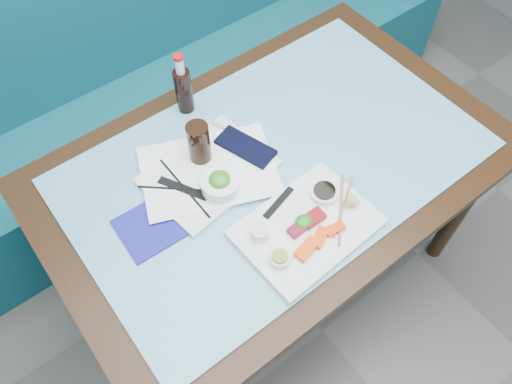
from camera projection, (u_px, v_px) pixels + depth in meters
booth_bench at (153, 93)px, 2.19m from camera, size 3.00×0.56×1.17m
dining_table at (274, 179)px, 1.57m from camera, size 1.40×0.90×0.75m
glass_top at (275, 162)px, 1.50m from camera, size 1.22×0.76×0.01m
sashimi_plate at (307, 228)px, 1.36m from camera, size 0.38×0.28×0.02m
salmon_left at (307, 249)px, 1.30m from camera, size 0.08×0.05×0.02m
salmon_mid at (320, 237)px, 1.32m from camera, size 0.07×0.06×0.02m
salmon_right at (335, 229)px, 1.34m from camera, size 0.06×0.03×0.01m
tuna_left at (298, 229)px, 1.34m from camera, size 0.06×0.04×0.02m
tuna_right at (313, 218)px, 1.35m from camera, size 0.06×0.04×0.02m
seaweed_garnish at (304, 222)px, 1.34m from camera, size 0.06×0.06×0.03m
ramekin_wasabi at (280, 259)px, 1.28m from camera, size 0.07×0.07×0.02m
wasabi_fill at (280, 256)px, 1.27m from camera, size 0.05×0.05×0.01m
ramekin_ginger at (260, 233)px, 1.33m from camera, size 0.06×0.06×0.02m
ginger_fill at (260, 230)px, 1.31m from camera, size 0.06×0.06×0.01m
soy_dish at (324, 192)px, 1.40m from camera, size 0.11×0.11×0.02m
soy_fill at (325, 190)px, 1.39m from camera, size 0.08×0.08×0.01m
lemon_wedge at (355, 201)px, 1.37m from camera, size 0.06×0.05×0.05m
chopstick_sleeve at (279, 202)px, 1.39m from camera, size 0.12×0.05×0.00m
wooden_chopstick_a at (341, 208)px, 1.38m from camera, size 0.17×0.17×0.01m
wooden_chopstick_b at (344, 206)px, 1.38m from camera, size 0.18×0.12×0.01m
serving_tray at (209, 172)px, 1.47m from camera, size 0.39×0.32×0.01m
paper_placemat at (209, 170)px, 1.46m from camera, size 0.46×0.40×0.00m
seaweed_bowl at (220, 185)px, 1.41m from camera, size 0.12×0.12×0.04m
seaweed_salad at (220, 179)px, 1.39m from camera, size 0.07×0.07×0.03m
cola_glass at (199, 143)px, 1.43m from camera, size 0.08×0.08×0.13m
navy_pouch at (245, 147)px, 1.50m from camera, size 0.13×0.20×0.01m
fork at (224, 127)px, 1.55m from camera, size 0.04×0.08×0.01m
black_chopstick_a at (182, 189)px, 1.42m from camera, size 0.19×0.17×0.01m
black_chopstick_b at (184, 188)px, 1.42m from camera, size 0.01×0.25×0.01m
tray_sleeve at (183, 189)px, 1.42m from camera, size 0.10×0.15×0.00m
cola_bottle_body at (184, 91)px, 1.55m from camera, size 0.06×0.06×0.15m
cola_bottle_neck at (180, 66)px, 1.47m from camera, size 0.03×0.03×0.05m
cola_bottle_cap at (178, 57)px, 1.44m from camera, size 0.04×0.04×0.01m
blue_napkin at (150, 228)px, 1.37m from camera, size 0.17×0.17×0.01m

